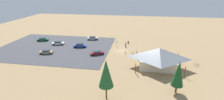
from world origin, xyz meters
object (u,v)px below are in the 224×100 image
(bicycle_teal_lone_west, at_px, (177,58))
(bicycle_black_yard_front, at_px, (155,50))
(bicycle_silver_by_bin, at_px, (126,53))
(car_maroon_end_stall, at_px, (97,53))
(pine_midwest, at_px, (106,73))
(car_tan_inner_stall, at_px, (46,52))
(trash_bin, at_px, (128,42))
(lot_sign, at_px, (117,43))
(bicycle_orange_yard_center, at_px, (161,51))
(car_green_far_end, at_px, (43,39))
(bike_pavilion, at_px, (159,57))
(car_blue_aisle_side, at_px, (80,45))
(bicycle_red_near_porch, at_px, (197,65))
(pine_far_west, at_px, (178,74))
(bicycle_green_yard_right, at_px, (166,51))
(visitor_near_lot, at_px, (167,55))
(bicycle_purple_lone_east, at_px, (133,53))
(bicycle_blue_edge_north, at_px, (148,54))
(car_silver_near_entry, at_px, (93,38))
(bicycle_yellow_back_row, at_px, (184,59))
(car_white_by_curb, at_px, (58,43))
(visitor_at_bikes, at_px, (126,45))
(bicycle_white_edge_south, at_px, (142,53))

(bicycle_teal_lone_west, height_order, bicycle_black_yard_front, bicycle_teal_lone_west)
(bicycle_silver_by_bin, relative_size, car_maroon_end_stall, 0.35)
(pine_midwest, xyz_separation_m, car_tan_inner_stall, (25.18, -21.02, -4.98))
(trash_bin, xyz_separation_m, lot_sign, (4.10, 4.97, 0.96))
(trash_bin, distance_m, bicycle_orange_yard_center, 14.68)
(car_green_far_end, bearing_deg, bicycle_silver_by_bin, 165.87)
(bike_pavilion, xyz_separation_m, car_blue_aisle_side, (27.82, -12.67, -2.44))
(trash_bin, bearing_deg, bicycle_red_near_porch, 139.03)
(bike_pavilion, bearing_deg, pine_far_west, 102.29)
(bicycle_green_yard_right, distance_m, bicycle_black_yard_front, 3.69)
(bicycle_teal_lone_west, relative_size, visitor_near_lot, 1.09)
(pine_far_west, relative_size, bicycle_red_near_porch, 4.13)
(car_maroon_end_stall, bearing_deg, trash_bin, -124.28)
(pine_midwest, relative_size, bicycle_purple_lone_east, 6.48)
(bicycle_orange_yard_center, distance_m, car_tan_inner_stall, 39.84)
(bicycle_purple_lone_east, distance_m, car_tan_inner_stall, 29.95)
(bicycle_blue_edge_north, bearing_deg, car_silver_near_entry, -32.30)
(bicycle_black_yard_front, relative_size, car_maroon_end_stall, 0.30)
(car_maroon_end_stall, bearing_deg, bicycle_orange_yard_center, -165.38)
(car_blue_aisle_side, bearing_deg, car_maroon_end_stall, 142.64)
(bicycle_purple_lone_east, xyz_separation_m, car_blue_aisle_side, (20.40, -4.02, 0.41))
(bicycle_blue_edge_north, bearing_deg, bicycle_red_near_porch, 155.73)
(bicycle_teal_lone_west, bearing_deg, bicycle_yellow_back_row, 167.90)
(car_tan_inner_stall, bearing_deg, bicycle_purple_lone_east, -171.99)
(bicycle_purple_lone_east, xyz_separation_m, visitor_near_lot, (-11.19, 0.69, 0.49))
(car_white_by_curb, height_order, visitor_at_bikes, visitor_at_bikes)
(trash_bin, height_order, car_silver_near_entry, car_silver_near_entry)
(visitor_at_bikes, bearing_deg, visitor_near_lot, 151.77)
(bike_pavilion, xyz_separation_m, bicycle_teal_lone_west, (-6.53, -6.68, -2.82))
(bicycle_yellow_back_row, bearing_deg, car_blue_aisle_side, -10.03)
(bike_pavilion, height_order, bicycle_white_edge_south, bike_pavilion)
(bicycle_black_yard_front, bearing_deg, trash_bin, -36.59)
(car_tan_inner_stall, bearing_deg, pine_far_west, 157.09)
(bicycle_orange_yard_center, relative_size, car_green_far_end, 0.28)
(bicycle_green_yard_right, distance_m, car_blue_aisle_side, 31.78)
(trash_bin, xyz_separation_m, bicycle_orange_yard_center, (-11.96, 8.52, -0.07))
(bicycle_silver_by_bin, bearing_deg, trash_bin, -90.42)
(pine_far_west, height_order, bicycle_black_yard_front, pine_far_west)
(bicycle_red_near_porch, height_order, visitor_near_lot, visitor_near_lot)
(bike_pavilion, bearing_deg, car_maroon_end_stall, -18.02)
(bicycle_orange_yard_center, relative_size, bicycle_blue_edge_north, 0.82)
(bicycle_white_edge_south, height_order, visitor_near_lot, visitor_near_lot)
(bicycle_purple_lone_east, distance_m, bicycle_white_edge_south, 3.10)
(car_blue_aisle_side, bearing_deg, bicycle_orange_yard_center, 178.71)
(bicycle_silver_by_bin, xyz_separation_m, car_maroon_end_stall, (9.57, 2.51, 0.31))
(lot_sign, xyz_separation_m, visitor_at_bikes, (-3.45, -0.11, -0.47))
(bike_pavilion, relative_size, visitor_near_lot, 7.80)
(bicycle_blue_edge_north, bearing_deg, car_blue_aisle_side, -9.59)
(visitor_at_bikes, bearing_deg, trash_bin, -97.64)
(trash_bin, bearing_deg, bicycle_teal_lone_west, 139.89)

